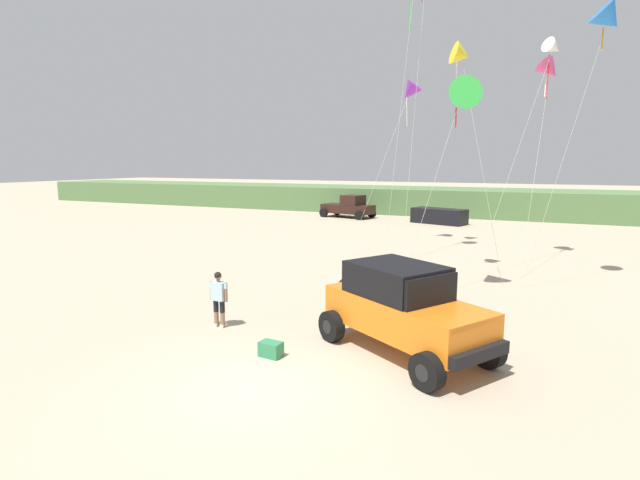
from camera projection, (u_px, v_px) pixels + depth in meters
ground_plane at (256, 389)px, 10.44m from camera, size 220.00×220.00×0.00m
dune_ridge at (413, 200)px, 47.18m from camera, size 90.00×7.60×2.36m
jeep at (403, 307)px, 12.24m from camera, size 4.96×4.29×2.26m
person_watching at (219, 296)px, 14.21m from camera, size 0.62×0.31×1.67m
cooler_box at (271, 349)px, 12.14m from camera, size 0.59×0.41×0.38m
distant_pickup at (349, 207)px, 42.57m from camera, size 4.90×3.26×1.98m
distant_sedan at (439, 216)px, 38.39m from camera, size 4.52×2.88×1.20m
kite_green_box at (461, 55)px, 19.55m from camera, size 2.78×1.72×9.66m
kite_blue_swept at (553, 49)px, 22.42m from camera, size 3.07×5.58×10.51m
kite_yellow_diamond at (410, 92)px, 28.05m from camera, size 2.41×6.69×9.61m
kite_orange_streamer at (550, 70)px, 22.95m from camera, size 1.60×5.53×9.79m
kite_pink_ribbon at (609, 19)px, 17.40m from camera, size 3.11×2.10×10.68m
kite_white_parafoil at (461, 97)px, 17.02m from camera, size 2.30×3.43×7.77m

